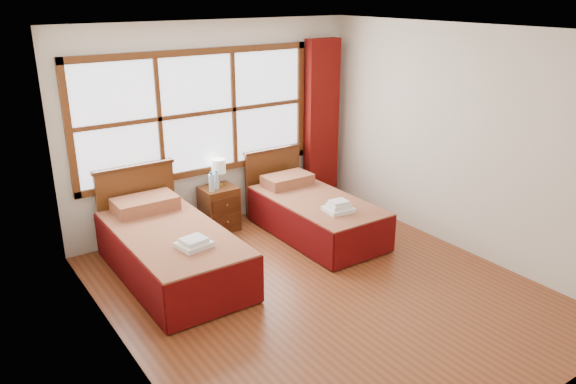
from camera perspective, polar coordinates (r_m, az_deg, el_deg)
floor at (r=5.91m, az=3.39°, el=-9.95°), size 4.50×4.50×0.00m
ceiling at (r=5.14m, az=4.01°, el=16.06°), size 4.50×4.50×0.00m
wall_back at (r=7.22m, az=-7.42°, el=6.63°), size 4.00×0.00×4.00m
wall_left at (r=4.51m, az=-16.85°, el=-2.38°), size 0.00×4.50×4.50m
wall_right at (r=6.76m, az=17.23°, el=4.97°), size 0.00×4.50×4.50m
window at (r=7.04m, az=-9.17°, el=7.87°), size 3.16×0.06×1.56m
curtain at (r=7.97m, az=3.42°, el=7.07°), size 0.50×0.16×2.30m
bed_left at (r=6.20m, az=-11.87°, el=-5.69°), size 1.04×2.06×1.01m
bed_right at (r=7.08m, az=2.62°, el=-2.16°), size 0.95×1.97×0.91m
nightstand at (r=7.25m, az=-6.99°, el=-1.67°), size 0.43×0.43×0.58m
towels_left at (r=5.64m, az=-9.53°, el=-5.14°), size 0.35×0.32×0.09m
towels_right at (r=6.59m, az=5.17°, el=-1.54°), size 0.35×0.31×0.13m
lamp at (r=7.15m, az=-7.07°, el=2.54°), size 0.18×0.18×0.35m
bottle_near at (r=6.99m, az=-7.79°, el=0.95°), size 0.07×0.07×0.25m
bottle_far at (r=7.08m, az=-7.26°, el=1.15°), size 0.06×0.06×0.23m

